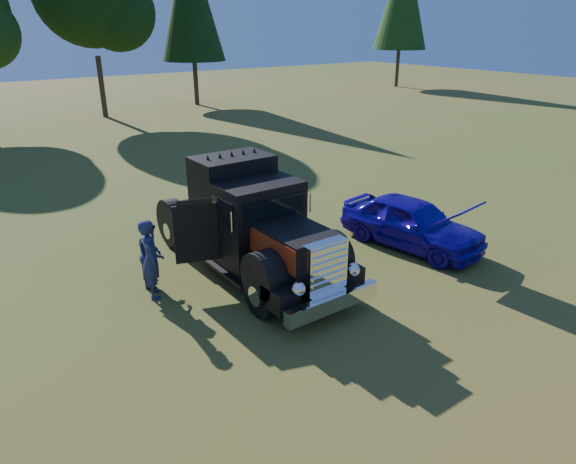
{
  "coord_description": "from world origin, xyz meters",
  "views": [
    {
      "loc": [
        -7.19,
        -7.77,
        6.24
      ],
      "look_at": [
        -0.05,
        2.1,
        1.26
      ],
      "focal_mm": 32.0,
      "sensor_mm": 36.0,
      "label": 1
    }
  ],
  "objects_px": {
    "diamond_t_truck": "(251,227)",
    "spectator_near": "(151,259)",
    "hotrod_coupe": "(412,222)",
    "spectator_far": "(151,254)"
  },
  "relations": [
    {
      "from": "diamond_t_truck",
      "to": "spectator_near",
      "type": "xyz_separation_m",
      "value": [
        -2.67,
        0.25,
        -0.28
      ]
    },
    {
      "from": "spectator_near",
      "to": "hotrod_coupe",
      "type": "bearing_deg",
      "value": -84.97
    },
    {
      "from": "spectator_near",
      "to": "diamond_t_truck",
      "type": "bearing_deg",
      "value": -78.06
    },
    {
      "from": "spectator_near",
      "to": "spectator_far",
      "type": "bearing_deg",
      "value": -3.99
    },
    {
      "from": "diamond_t_truck",
      "to": "spectator_far",
      "type": "distance_m",
      "value": 2.62
    },
    {
      "from": "spectator_far",
      "to": "diamond_t_truck",
      "type": "bearing_deg",
      "value": -83.76
    },
    {
      "from": "hotrod_coupe",
      "to": "spectator_far",
      "type": "relative_size",
      "value": 2.76
    },
    {
      "from": "hotrod_coupe",
      "to": "spectator_near",
      "type": "height_order",
      "value": "spectator_near"
    },
    {
      "from": "diamond_t_truck",
      "to": "spectator_near",
      "type": "height_order",
      "value": "diamond_t_truck"
    },
    {
      "from": "hotrod_coupe",
      "to": "spectator_far",
      "type": "xyz_separation_m",
      "value": [
        -7.19,
        2.22,
        0.08
      ]
    }
  ]
}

